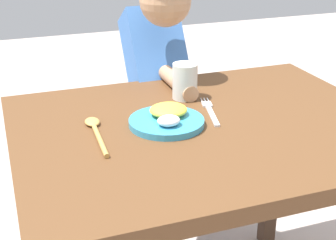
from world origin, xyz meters
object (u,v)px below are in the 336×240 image
object	(u,v)px
plate	(167,118)
spoon	(96,130)
fork	(210,111)
drinking_cup	(185,81)
person	(154,107)

from	to	relation	value
plate	spoon	distance (m)	0.19
fork	drinking_cup	bearing A→B (deg)	25.42
plate	drinking_cup	bearing A→B (deg)	55.07
drinking_cup	person	xyz separation A→B (m)	(0.00, 0.31, -0.20)
spoon	drinking_cup	size ratio (longest dim) A/B	2.18
plate	spoon	size ratio (longest dim) A/B	0.86
drinking_cup	person	size ratio (longest dim) A/B	0.10
spoon	drinking_cup	distance (m)	0.35
person	spoon	bearing A→B (deg)	56.09
drinking_cup	person	distance (m)	0.37
plate	fork	size ratio (longest dim) A/B	0.99
plate	drinking_cup	size ratio (longest dim) A/B	1.87
plate	person	xyz separation A→B (m)	(0.12, 0.48, -0.17)
drinking_cup	person	bearing A→B (deg)	89.18
spoon	fork	bearing A→B (deg)	-83.53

